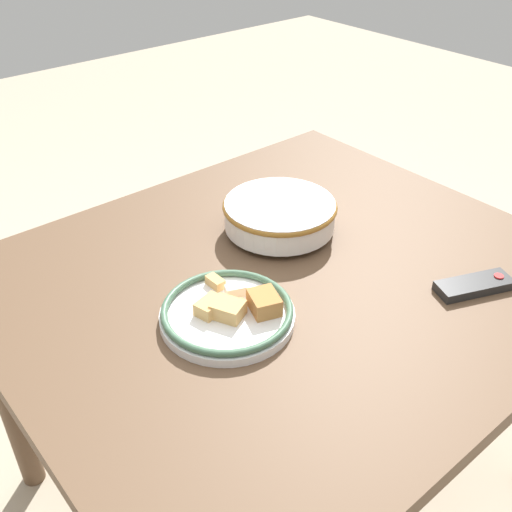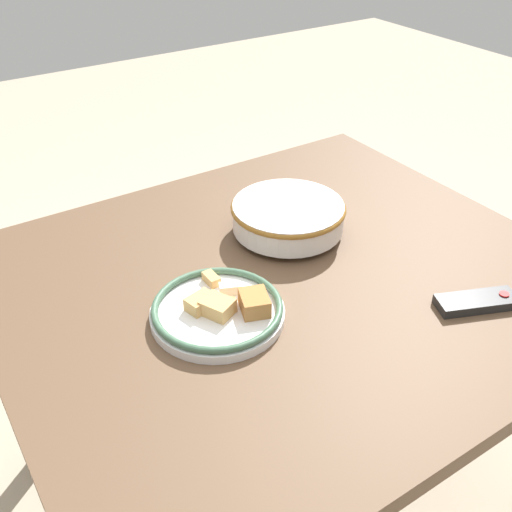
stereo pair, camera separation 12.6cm
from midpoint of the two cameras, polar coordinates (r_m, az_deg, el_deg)
The scene contains 5 objects.
ground_plane at distance 1.79m, azimuth 4.25°, elevation -20.76°, with size 8.00×8.00×0.00m, color #B7A88E.
dining_table at distance 1.32m, azimuth 5.42°, elevation -4.64°, with size 1.18×1.03×0.72m.
noodle_bowl at distance 1.39m, azimuth 5.66°, elevation 3.73°, with size 0.26×0.26×0.08m.
food_plate at distance 1.14m, azimuth -0.41°, elevation -5.25°, with size 0.26×0.26×0.05m.
tv_remote at distance 1.28m, azimuth 22.98°, elevation -4.15°, with size 0.17×0.11×0.02m.
Camera 2 is at (0.61, 0.83, 1.47)m, focal length 42.00 mm.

